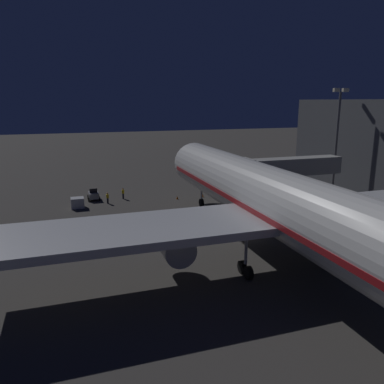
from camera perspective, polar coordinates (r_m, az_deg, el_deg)
name	(u,v)px	position (r m, az deg, el deg)	size (l,w,h in m)	color
ground_plane	(238,234)	(46.39, 6.88, -6.25)	(320.00, 320.00, 0.00)	#383533
airliner_at_gate	(289,208)	(35.92, 14.22, -2.34)	(52.07, 61.00, 20.13)	silver
jet_bridge	(276,168)	(56.75, 12.40, 3.55)	(17.83, 3.40, 7.67)	#9E9E99
apron_floodlight_mast	(337,133)	(70.75, 20.79, 8.25)	(2.90, 0.50, 17.59)	#59595E
baggage_tug_lead	(94,195)	(63.46, -14.43, -0.46)	(1.86, 2.46, 1.95)	slate
baggage_container_mid_row	(78,203)	(59.43, -16.67, -1.55)	(1.87, 1.76, 1.53)	#B7BABF
ground_crew_by_belt_loader	(108,197)	(60.71, -12.45, -0.80)	(0.40, 0.40, 1.74)	black
ground_crew_under_port_wing	(123,193)	(63.10, -10.22, -0.14)	(0.40, 0.40, 1.77)	black
traffic_cone_nose_port	(203,195)	(63.48, 1.60, -0.50)	(0.36, 0.36, 0.55)	orange
traffic_cone_nose_starboard	(177,197)	(62.15, -2.22, -0.81)	(0.36, 0.36, 0.55)	orange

